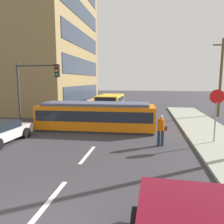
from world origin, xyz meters
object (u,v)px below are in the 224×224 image
at_px(city_bus, 110,102).
at_px(parked_sedan_far, 56,111).
at_px(stop_sign, 216,105).
at_px(traffic_light_mast, 35,83).
at_px(streetcar_tram, 96,116).
at_px(parked_sedan_furthest, 78,104).
at_px(pedestrian_crossing, 161,129).
at_px(utility_pole_mid, 221,76).

distance_m(city_bus, parked_sedan_far, 7.06).
bearing_deg(stop_sign, traffic_light_mast, 174.22).
bearing_deg(city_bus, streetcar_tram, -85.73).
distance_m(streetcar_tram, parked_sedan_furthest, 11.11).
bearing_deg(traffic_light_mast, pedestrian_crossing, -13.01).
height_order(streetcar_tram, stop_sign, stop_sign).
relative_size(traffic_light_mast, utility_pole_mid, 0.63).
bearing_deg(traffic_light_mast, city_bus, 73.79).
distance_m(parked_sedan_furthest, stop_sign, 17.33).
height_order(streetcar_tram, utility_pole_mid, utility_pole_mid).
height_order(city_bus, utility_pole_mid, utility_pole_mid).
bearing_deg(city_bus, parked_sedan_furthest, 175.19).
bearing_deg(stop_sign, parked_sedan_far, 152.52).
bearing_deg(utility_pole_mid, parked_sedan_furthest, 170.57).
distance_m(city_bus, parked_sedan_furthest, 4.10).
bearing_deg(parked_sedan_furthest, parked_sedan_far, -90.55).
xyz_separation_m(stop_sign, utility_pole_mid, (3.16, 9.83, 1.68)).
bearing_deg(city_bus, utility_pole_mid, -11.08).
xyz_separation_m(streetcar_tram, utility_pole_mid, (10.42, 7.50, 2.87)).
bearing_deg(streetcar_tram, parked_sedan_far, 140.73).
height_order(pedestrian_crossing, parked_sedan_furthest, pedestrian_crossing).
bearing_deg(city_bus, traffic_light_mast, -106.21).
distance_m(streetcar_tram, city_bus, 9.71).
bearing_deg(parked_sedan_far, traffic_light_mast, -79.49).
bearing_deg(pedestrian_crossing, traffic_light_mast, 166.99).
relative_size(parked_sedan_far, traffic_light_mast, 0.89).
bearing_deg(parked_sedan_far, city_bus, 54.20).
height_order(parked_sedan_furthest, stop_sign, stop_sign).
bearing_deg(streetcar_tram, traffic_light_mast, -162.75).
bearing_deg(stop_sign, parked_sedan_furthest, 134.27).
xyz_separation_m(streetcar_tram, traffic_light_mast, (-3.89, -1.21, 2.30)).
bearing_deg(pedestrian_crossing, stop_sign, 14.80).
distance_m(parked_sedan_far, traffic_light_mast, 5.90).
distance_m(streetcar_tram, utility_pole_mid, 13.15).
relative_size(streetcar_tram, parked_sedan_furthest, 1.99).
xyz_separation_m(streetcar_tram, stop_sign, (7.26, -2.33, 1.19)).
height_order(city_bus, parked_sedan_furthest, city_bus).
relative_size(streetcar_tram, traffic_light_mast, 1.77).
relative_size(parked_sedan_furthest, utility_pole_mid, 0.56).
height_order(parked_sedan_far, traffic_light_mast, traffic_light_mast).
bearing_deg(stop_sign, streetcar_tram, 162.17).
bearing_deg(parked_sedan_far, streetcar_tram, -39.27).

